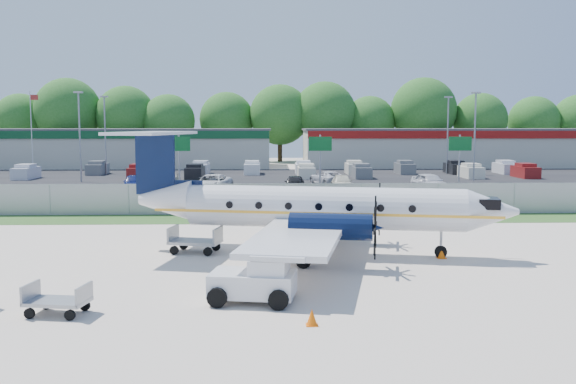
{
  "coord_description": "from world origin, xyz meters",
  "views": [
    {
      "loc": [
        -0.95,
        -27.07,
        5.78
      ],
      "look_at": [
        0.0,
        6.0,
        2.3
      ],
      "focal_mm": 40.0,
      "sensor_mm": 36.0,
      "label": 1
    }
  ],
  "objects_px": {
    "baggage_cart_near": "(195,241)",
    "pushback_tug": "(257,281)",
    "aircraft": "(316,207)",
    "baggage_cart_far": "(57,300)"
  },
  "relations": [
    {
      "from": "pushback_tug",
      "to": "baggage_cart_far",
      "type": "bearing_deg",
      "value": -167.98
    },
    {
      "from": "aircraft",
      "to": "baggage_cart_far",
      "type": "height_order",
      "value": "aircraft"
    },
    {
      "from": "aircraft",
      "to": "baggage_cart_far",
      "type": "relative_size",
      "value": 9.04
    },
    {
      "from": "aircraft",
      "to": "baggage_cart_far",
      "type": "xyz_separation_m",
      "value": [
        -8.53,
        -9.05,
        -1.66
      ]
    },
    {
      "from": "aircraft",
      "to": "baggage_cart_far",
      "type": "distance_m",
      "value": 12.55
    },
    {
      "from": "pushback_tug",
      "to": "baggage_cart_far",
      "type": "distance_m",
      "value": 6.19
    },
    {
      "from": "aircraft",
      "to": "pushback_tug",
      "type": "distance_m",
      "value": 8.28
    },
    {
      "from": "baggage_cart_near",
      "to": "pushback_tug",
      "type": "bearing_deg",
      "value": -70.2
    },
    {
      "from": "aircraft",
      "to": "pushback_tug",
      "type": "height_order",
      "value": "aircraft"
    },
    {
      "from": "aircraft",
      "to": "baggage_cart_near",
      "type": "distance_m",
      "value": 5.66
    }
  ]
}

